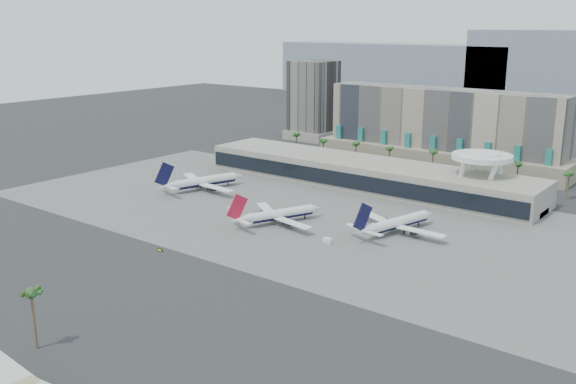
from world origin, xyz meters
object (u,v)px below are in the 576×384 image
Objects in this scene: taxiway_sign at (160,250)px; service_vehicle_b at (328,240)px; airliner_right at (396,223)px; airliner_left at (203,181)px; service_vehicle_a at (233,210)px; airliner_centre at (278,214)px.

service_vehicle_b is at bearing 46.97° from taxiway_sign.
airliner_right is at bearing 66.22° from service_vehicle_b.
airliner_left is 10.13× the size of service_vehicle_a.
service_vehicle_a is at bearing -9.69° from airliner_left.
airliner_right reaches higher than airliner_centre.
service_vehicle_a is 53.50m from service_vehicle_b.
taxiway_sign is at bearing -129.12° from service_vehicle_b.
airliner_left is at bearing -166.52° from airliner_right.
service_vehicle_a reaches higher than service_vehicle_b.
airliner_centre is (60.84, -19.40, -0.38)m from airliner_left.
airliner_centre reaches higher than service_vehicle_a.
airliner_right is 87.40m from taxiway_sign.
airliner_left is at bearing 168.07° from service_vehicle_b.
service_vehicle_a is 1.29× the size of service_vehicle_b.
service_vehicle_a is at bearing 104.05° from taxiway_sign.
airliner_left is 84.67m from taxiway_sign.
airliner_right reaches higher than service_vehicle_b.
taxiway_sign is at bearing -80.61° from airliner_centre.
taxiway_sign is (-40.81, -42.79, -0.37)m from service_vehicle_b.
service_vehicle_b is (28.62, -7.02, -2.74)m from airliner_centre.
airliner_right is 18.70× the size of taxiway_sign.
service_vehicle_a is (-24.30, 0.86, -2.54)m from airliner_centre.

